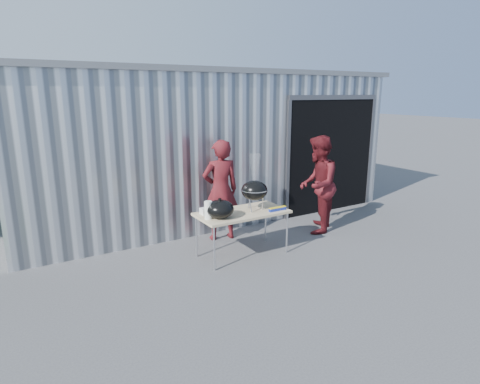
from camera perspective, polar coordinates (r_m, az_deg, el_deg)
ground at (r=6.36m, az=1.03°, el=-10.65°), size 80.00×80.00×0.00m
building at (r=10.35m, az=-8.30°, el=7.66°), size 8.20×6.20×3.10m
folding_table at (r=6.59m, az=0.32°, el=-3.16°), size 1.50×0.75×0.75m
kettle_grill at (r=6.57m, az=2.06°, el=0.93°), size 0.44×0.44×0.94m
grill_lid at (r=6.23m, az=-2.87°, el=-2.43°), size 0.44×0.44×0.32m
paper_towels at (r=6.19m, az=-4.55°, el=-2.59°), size 0.12×0.12×0.28m
white_tub at (r=6.47m, az=-4.73°, el=-2.70°), size 0.20×0.15×0.10m
foil_box at (r=6.65m, az=5.35°, el=-2.41°), size 0.32×0.06×0.06m
person_cook at (r=7.29m, az=-2.78°, el=0.25°), size 0.74×0.55×1.85m
person_bystander at (r=7.81m, az=10.99°, el=1.05°), size 1.15×1.14×1.88m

